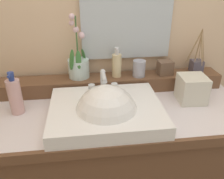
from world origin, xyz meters
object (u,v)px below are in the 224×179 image
tumbler_cup (139,68)px  potted_plant (78,64)px  soap_dispenser (117,65)px  reed_diffuser (196,65)px  sink_basin (106,114)px  trinket_box (165,68)px  tissue_box (192,89)px  lotion_bottle (15,96)px

tumbler_cup → potted_plant: bearing=174.7°
soap_dispenser → reed_diffuser: reed_diffuser is taller
soap_dispenser → sink_basin: bearing=-106.9°
potted_plant → trinket_box: (0.47, -0.02, -0.03)m
sink_basin → tissue_box: bearing=14.5°
tumbler_cup → sink_basin: bearing=-126.9°
trinket_box → soap_dispenser: bearing=173.3°
reed_diffuser → lotion_bottle: size_ratio=1.19×
potted_plant → lotion_bottle: (-0.29, -0.20, -0.06)m
potted_plant → tissue_box: bearing=-19.0°
lotion_bottle → tissue_box: lotion_bottle is taller
potted_plant → tissue_box: 0.59m
sink_basin → reed_diffuser: (0.54, 0.30, 0.09)m
tissue_box → sink_basin: bearing=-165.5°
tumbler_cup → tissue_box: size_ratio=0.66×
reed_diffuser → tissue_box: (-0.10, -0.18, -0.05)m
lotion_bottle → potted_plant: bearing=34.2°
sink_basin → lotion_bottle: lotion_bottle is taller
soap_dispenser → trinket_box: 0.27m
sink_basin → soap_dispenser: (0.09, 0.29, 0.12)m
tissue_box → soap_dispenser: bearing=153.9°
reed_diffuser → lotion_bottle: bearing=-168.8°
reed_diffuser → lotion_bottle: 0.96m
soap_dispenser → lotion_bottle: 0.52m
soap_dispenser → trinket_box: soap_dispenser is taller
tumbler_cup → lotion_bottle: (-0.61, -0.17, -0.04)m
tumbler_cup → reed_diffuser: 0.33m
sink_basin → reed_diffuser: reed_diffuser is taller
soap_dispenser → tumbler_cup: (0.12, -0.01, -0.02)m
soap_dispenser → trinket_box: (0.27, -0.01, -0.03)m
sink_basin → tumbler_cup: bearing=53.1°
potted_plant → reed_diffuser: (0.65, -0.01, -0.03)m
reed_diffuser → tissue_box: 0.21m
reed_diffuser → tumbler_cup: bearing=-176.3°
trinket_box → lotion_bottle: size_ratio=0.39×
trinket_box → potted_plant: bearing=171.7°
tumbler_cup → trinket_box: (0.15, 0.01, -0.01)m
potted_plant → lotion_bottle: size_ratio=1.65×
tumbler_cup → reed_diffuser: bearing=3.7°
potted_plant → soap_dispenser: 0.20m
lotion_bottle → sink_basin: bearing=-15.1°
tissue_box → tumbler_cup: bearing=145.5°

